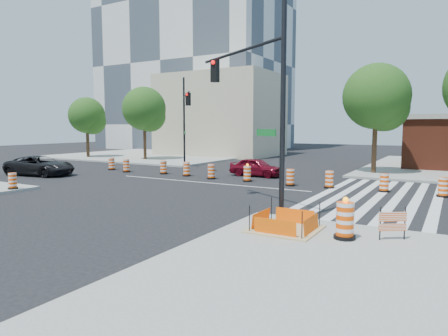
# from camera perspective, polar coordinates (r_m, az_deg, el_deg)

# --- Properties ---
(ground) EXTENTS (120.00, 120.00, 0.00)m
(ground) POSITION_cam_1_polar(r_m,az_deg,el_deg) (25.79, -2.59, -2.12)
(ground) COLOR black
(ground) RESTS_ON ground
(sidewalk_nw) EXTENTS (22.00, 22.00, 0.15)m
(sidewalk_nw) POSITION_cam_1_polar(r_m,az_deg,el_deg) (50.83, -8.64, 1.91)
(sidewalk_nw) COLOR gray
(sidewalk_nw) RESTS_ON ground
(crosswalk_east) EXTENTS (6.75, 13.50, 0.01)m
(crosswalk_east) POSITION_cam_1_polar(r_m,az_deg,el_deg) (21.94, 22.26, -3.98)
(crosswalk_east) COLOR silver
(crosswalk_east) RESTS_ON ground
(lane_centerline) EXTENTS (14.00, 0.12, 0.01)m
(lane_centerline) POSITION_cam_1_polar(r_m,az_deg,el_deg) (25.79, -2.59, -2.10)
(lane_centerline) COLOR silver
(lane_centerline) RESTS_ON ground
(excavation_pit) EXTENTS (2.20, 2.20, 0.90)m
(excavation_pit) POSITION_cam_1_polar(r_m,az_deg,el_deg) (13.79, 8.73, -8.42)
(excavation_pit) COLOR tan
(excavation_pit) RESTS_ON ground
(tower_nw) EXTENTS (28.00, 18.00, 45.00)m
(tower_nw) POSITION_cam_1_polar(r_m,az_deg,el_deg) (69.74, -4.20, 21.68)
(tower_nw) COLOR silver
(tower_nw) RESTS_ON ground
(beige_midrise) EXTENTS (14.00, 10.00, 10.00)m
(beige_midrise) POSITION_cam_1_polar(r_m,az_deg,el_deg) (50.58, -0.50, 7.54)
(beige_midrise) COLOR #BAB08E
(beige_midrise) RESTS_ON ground
(red_coupe) EXTENTS (4.00, 1.73, 1.34)m
(red_coupe) POSITION_cam_1_polar(r_m,az_deg,el_deg) (29.12, 4.63, 0.13)
(red_coupe) COLOR maroon
(red_coupe) RESTS_ON ground
(dark_suv) EXTENTS (5.57, 3.29, 1.45)m
(dark_suv) POSITION_cam_1_polar(r_m,az_deg,el_deg) (32.52, -24.80, 0.31)
(dark_suv) COLOR black
(dark_suv) RESTS_ON ground
(signal_pole_se) EXTENTS (5.64, 3.54, 8.63)m
(signal_pole_se) POSITION_cam_1_polar(r_m,az_deg,el_deg) (16.49, 4.65, 11.69)
(signal_pole_se) COLOR black
(signal_pole_se) RESTS_ON ground
(signal_pole_nw) EXTENTS (3.86, 4.61, 7.78)m
(signal_pole_nw) POSITION_cam_1_polar(r_m,az_deg,el_deg) (34.40, -5.56, 7.87)
(signal_pole_nw) COLOR black
(signal_pole_nw) RESTS_ON ground
(pit_drum) EXTENTS (0.67, 0.67, 1.32)m
(pit_drum) POSITION_cam_1_polar(r_m,az_deg,el_deg) (13.01, 16.89, -7.32)
(pit_drum) COLOR black
(pit_drum) RESTS_ON ground
(sw_corner_drum) EXTENTS (0.53, 0.53, 0.90)m
(sw_corner_drum) POSITION_cam_1_polar(r_m,az_deg,el_deg) (25.13, -27.96, -1.71)
(sw_corner_drum) COLOR black
(sw_corner_drum) RESTS_ON ground
(barricade) EXTENTS (0.74, 0.53, 1.03)m
(barricade) POSITION_cam_1_polar(r_m,az_deg,el_deg) (13.41, 22.95, -7.07)
(barricade) COLOR #FF4C05
(barricade) RESTS_ON ground
(tree_north_a) EXTENTS (4.06, 4.05, 6.88)m
(tree_north_a) POSITION_cam_1_polar(r_m,az_deg,el_deg) (47.99, -18.93, 6.85)
(tree_north_a) COLOR #382314
(tree_north_a) RESTS_ON ground
(tree_north_b) EXTENTS (4.56, 4.56, 7.75)m
(tree_north_b) POSITION_cam_1_polar(r_m,az_deg,el_deg) (43.06, -11.25, 7.97)
(tree_north_b) COLOR #382314
(tree_north_b) RESTS_ON ground
(tree_north_c) EXTENTS (4.86, 4.86, 8.27)m
(tree_north_c) POSITION_cam_1_polar(r_m,az_deg,el_deg) (32.06, 21.02, 9.02)
(tree_north_c) COLOR #382314
(tree_north_c) RESTS_ON ground
(median_drum_0) EXTENTS (0.60, 0.60, 1.02)m
(median_drum_0) POSITION_cam_1_polar(r_m,az_deg,el_deg) (34.60, -15.75, 0.53)
(median_drum_0) COLOR black
(median_drum_0) RESTS_ON ground
(median_drum_1) EXTENTS (0.60, 0.60, 1.02)m
(median_drum_1) POSITION_cam_1_polar(r_m,az_deg,el_deg) (32.59, -13.78, 0.26)
(median_drum_1) COLOR black
(median_drum_1) RESTS_ON ground
(median_drum_2) EXTENTS (0.60, 0.60, 1.02)m
(median_drum_2) POSITION_cam_1_polar(r_m,az_deg,el_deg) (30.76, -8.64, 0.04)
(median_drum_2) COLOR black
(median_drum_2) RESTS_ON ground
(median_drum_3) EXTENTS (0.60, 0.60, 1.02)m
(median_drum_3) POSITION_cam_1_polar(r_m,az_deg,el_deg) (29.26, -5.37, -0.23)
(median_drum_3) COLOR black
(median_drum_3) RESTS_ON ground
(median_drum_4) EXTENTS (0.60, 0.60, 1.02)m
(median_drum_4) POSITION_cam_1_polar(r_m,az_deg,el_deg) (27.57, -1.83, -0.58)
(median_drum_4) COLOR black
(median_drum_4) RESTS_ON ground
(median_drum_5) EXTENTS (0.60, 0.60, 1.18)m
(median_drum_5) POSITION_cam_1_polar(r_m,az_deg,el_deg) (26.32, 3.35, -0.88)
(median_drum_5) COLOR black
(median_drum_5) RESTS_ON ground
(median_drum_6) EXTENTS (0.60, 0.60, 1.02)m
(median_drum_6) POSITION_cam_1_polar(r_m,az_deg,el_deg) (24.74, 9.45, -1.42)
(median_drum_6) COLOR black
(median_drum_6) RESTS_ON ground
(median_drum_7) EXTENTS (0.60, 0.60, 1.02)m
(median_drum_7) POSITION_cam_1_polar(r_m,az_deg,el_deg) (24.27, 14.80, -1.68)
(median_drum_7) COLOR black
(median_drum_7) RESTS_ON ground
(median_drum_8) EXTENTS (0.60, 0.60, 1.02)m
(median_drum_8) POSITION_cam_1_polar(r_m,az_deg,el_deg) (23.83, 21.91, -2.05)
(median_drum_8) COLOR black
(median_drum_8) RESTS_ON ground
(median_drum_9) EXTENTS (0.60, 0.60, 1.02)m
(median_drum_9) POSITION_cam_1_polar(r_m,az_deg,el_deg) (23.42, 28.82, -2.50)
(median_drum_9) COLOR black
(median_drum_9) RESTS_ON ground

